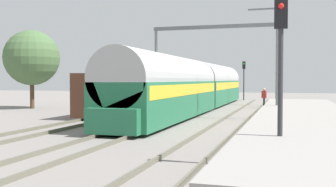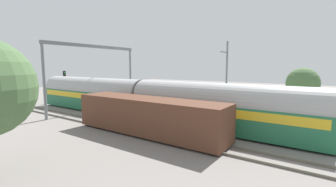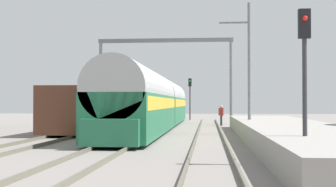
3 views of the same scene
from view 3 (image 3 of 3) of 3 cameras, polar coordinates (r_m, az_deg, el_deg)
The scene contains 12 objects.
ground at distance 21.07m, azimuth -5.84°, elevation -6.37°, with size 120.00×120.00×0.00m, color gray.
track_far_west at distance 22.17m, azimuth -16.21°, elevation -5.86°, with size 1.52×60.00×0.16m.
track_west at distance 21.06m, azimuth -5.84°, elevation -6.15°, with size 1.52×60.00×0.16m.
track_east at distance 20.69m, azimuth 5.29°, elevation -6.24°, with size 1.52×60.00×0.16m.
platform at distance 22.99m, azimuth 14.85°, elevation -4.77°, with size 4.40×28.00×0.90m.
passenger_train at distance 34.73m, azimuth -1.52°, elevation -1.07°, with size 2.93×32.85×3.82m.
freight_car at distance 31.46m, azimuth -9.71°, elevation -1.96°, with size 2.80×13.00×2.70m.
person_crossing at distance 38.82m, azimuth 6.63°, elevation -2.47°, with size 0.45×0.35×1.73m.
railway_signal_near at distance 14.60m, azimuth 16.61°, elevation 3.47°, with size 0.36×0.30×4.78m.
railway_signal_far at distance 51.71m, azimuth 2.75°, elevation 0.05°, with size 0.36×0.30×4.67m.
catenary_gantry at distance 42.33m, azimuth -0.37°, elevation 3.87°, with size 12.48×0.28×7.86m.
catenary_pole_east_mid at distance 28.25m, azimuth 9.98°, elevation 3.39°, with size 1.90×0.20×8.00m.
Camera 3 is at (3.94, -20.61, 1.91)m, focal length 49.04 mm.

